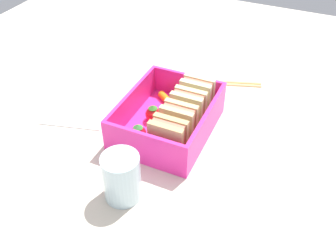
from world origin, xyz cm
name	(u,v)px	position (x,y,z in cm)	size (l,w,h in cm)	color
ground_plane	(168,134)	(0.00, 0.00, -1.00)	(120.00, 120.00, 2.00)	beige
bento_tray	(168,127)	(0.00, 0.00, 0.60)	(17.75, 13.87, 1.20)	#F42D96
bento_rim	(168,113)	(0.00, 0.00, 3.64)	(17.75, 13.87, 4.88)	#F42D96
sandwich_left	(197,95)	(-5.98, 2.71, 4.18)	(2.92, 5.43, 5.96)	beige
sandwich_center_left	(188,108)	(-1.99, 2.71, 4.18)	(2.92, 5.43, 5.96)	#D3C688
sandwich_center	(179,122)	(1.99, 2.71, 4.18)	(2.92, 5.43, 5.96)	#D7B37B
sandwich_center_right	(168,138)	(5.98, 2.71, 4.18)	(2.92, 5.43, 5.96)	tan
carrot_stick_far_left	(167,100)	(-5.38, -2.59, 1.85)	(1.30, 1.30, 4.50)	orange
strawberry_far_left	(153,114)	(-0.07, -2.74, 2.59)	(2.54, 2.54, 3.14)	red
strawberry_left	(138,133)	(5.35, -2.67, 2.60)	(2.55, 2.55, 3.15)	red
chopstick_pair	(205,81)	(-16.16, 0.83, 0.35)	(8.55, 21.28, 0.70)	#D8B26C
drinking_glass	(123,178)	(15.12, 0.21, 3.57)	(5.17, 5.17, 7.14)	silver
folded_napkin	(78,108)	(1.41, -17.05, 0.20)	(10.24, 11.06, 0.40)	white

